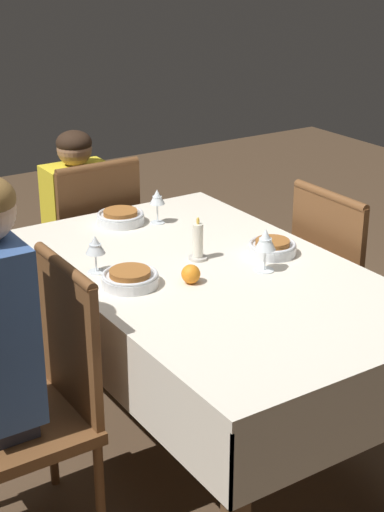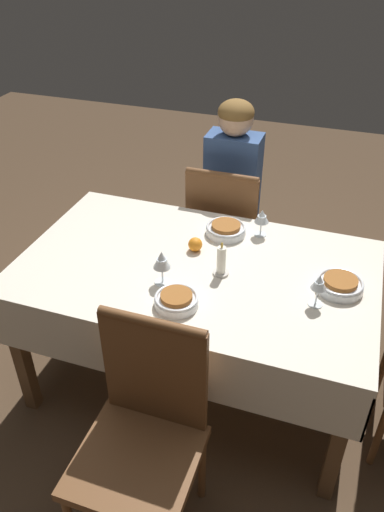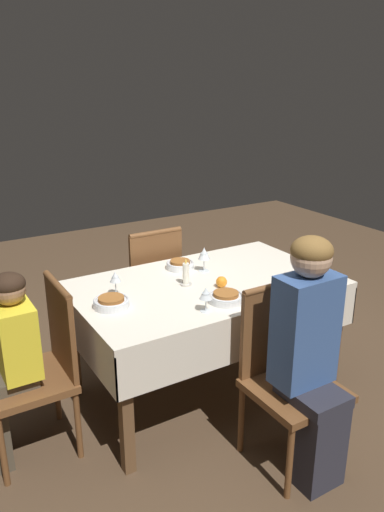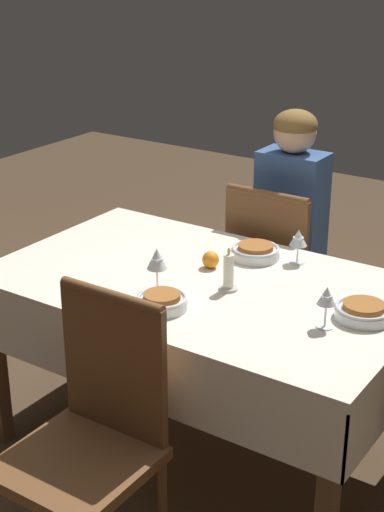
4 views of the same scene
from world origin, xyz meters
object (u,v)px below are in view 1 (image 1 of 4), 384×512
(bowl_north, at_px, (130,278))
(wine_glass_east, at_px, (157,198))
(chair_east, at_px, (90,247))
(orange_fruit, at_px, (191,274))
(bowl_south, at_px, (272,247))
(chair_south, at_px, (346,287))
(bowl_east, at_px, (121,217))
(person_child_yellow, at_px, (73,224))
(chair_north, at_px, (37,396))
(wine_glass_north, at_px, (95,246))
(candle_centerpiece, at_px, (198,244))
(wine_glass_south, at_px, (265,241))
(dining_table, at_px, (211,294))

(bowl_north, height_order, wine_glass_east, wine_glass_east)
(chair_east, relative_size, orange_fruit, 14.24)
(bowl_north, relative_size, bowl_south, 1.09)
(chair_south, relative_size, bowl_east, 4.84)
(orange_fruit, bearing_deg, bowl_north, 62.42)
(person_child_yellow, xyz_separation_m, bowl_east, (-0.56, 0.04, 0.21))
(bowl_east, distance_m, orange_fruit, 0.66)
(chair_east, distance_m, bowl_north, 1.04)
(bowl_east, bearing_deg, chair_north, 135.08)
(chair_north, distance_m, wine_glass_north, 0.56)
(bowl_south, xyz_separation_m, orange_fruit, (-0.05, 0.39, 0.01))
(bowl_south, bearing_deg, chair_south, -86.84)
(person_child_yellow, bearing_deg, orange_fruit, 84.42)
(orange_fruit, bearing_deg, candle_centerpiece, -39.81)
(wine_glass_north, xyz_separation_m, bowl_south, (-0.20, -0.62, -0.07))
(chair_east, height_order, wine_glass_south, chair_east)
(person_child_yellow, bearing_deg, chair_north, 60.27)
(chair_east, distance_m, bowl_south, 1.07)
(chair_south, height_order, person_child_yellow, person_child_yellow)
(dining_table, distance_m, chair_north, 0.72)
(bowl_east, bearing_deg, wine_glass_north, 142.24)
(chair_east, xyz_separation_m, person_child_yellow, (0.17, -0.00, 0.06))
(wine_glass_east, xyz_separation_m, bowl_south, (-0.52, -0.18, -0.08))
(dining_table, xyz_separation_m, bowl_east, (0.62, 0.03, 0.12))
(orange_fruit, bearing_deg, chair_south, -84.61)
(bowl_east, height_order, orange_fruit, orange_fruit)
(wine_glass_north, bearing_deg, chair_north, 126.82)
(person_child_yellow, relative_size, candle_centerpiece, 6.35)
(chair_north, relative_size, chair_east, 1.00)
(bowl_north, bearing_deg, wine_glass_south, -108.00)
(bowl_east, bearing_deg, dining_table, -177.05)
(dining_table, distance_m, orange_fruit, 0.17)
(chair_south, bearing_deg, bowl_north, 88.91)
(bowl_east, xyz_separation_m, bowl_south, (-0.61, -0.31, 0.00))
(bowl_south, bearing_deg, chair_east, 15.41)
(chair_east, distance_m, orange_fruit, 1.09)
(wine_glass_north, distance_m, candle_centerpiece, 0.38)
(bowl_east, relative_size, orange_fruit, 2.94)
(bowl_south, bearing_deg, person_child_yellow, 13.24)
(wine_glass_east, bearing_deg, orange_fruit, 160.03)
(chair_north, height_order, candle_centerpiece, chair_north)
(bowl_south, bearing_deg, wine_glass_north, 71.96)
(bowl_north, bearing_deg, orange_fruit, -117.58)
(chair_north, xyz_separation_m, wine_glass_south, (-0.05, -0.86, 0.36))
(chair_north, relative_size, chair_south, 1.00)
(wine_glass_east, relative_size, candle_centerpiece, 0.89)
(dining_table, distance_m, chair_south, 0.72)
(bowl_south, bearing_deg, dining_table, 92.49)
(wine_glass_north, bearing_deg, bowl_south, -108.04)
(chair_north, relative_size, bowl_east, 4.84)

